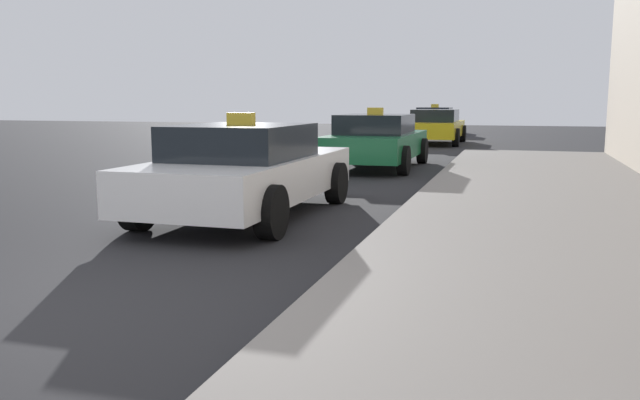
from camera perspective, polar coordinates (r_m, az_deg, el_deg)
The scene contains 6 objects.
ground_plane at distance 5.40m, azimuth -24.75°, elevation -9.19°, with size 80.00×80.00×0.00m, color #232326.
sidewalk at distance 4.12m, azimuth 23.47°, elevation -13.53°, with size 4.00×32.00×0.15m, color gray.
car_white at distance 8.99m, azimuth -6.45°, elevation 2.67°, with size 1.98×4.37×1.43m.
car_green at distance 15.50m, azimuth 4.99°, elevation 5.22°, with size 2.00×4.40×1.43m.
car_yellow at distance 24.65m, azimuth 10.14°, elevation 6.40°, with size 1.98×4.52×1.27m.
car_blue at distance 32.55m, azimuth 10.08°, elevation 6.93°, with size 1.99×4.07×1.43m.
Camera 1 is at (3.49, -3.80, 1.59)m, focal length 36.38 mm.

